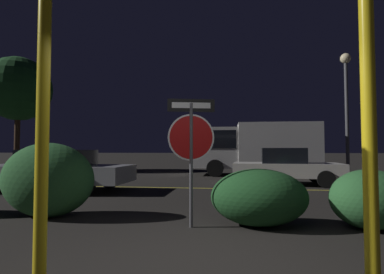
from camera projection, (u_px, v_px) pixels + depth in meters
The scene contains 13 objects.
ground_plane at pixel (199, 267), 3.33m from camera, with size 260.00×260.00×0.00m, color black.
road_center_stripe at pixel (221, 188), 10.14m from camera, with size 37.60×0.12×0.01m, color gold.
stop_sign at pixel (191, 137), 5.13m from camera, with size 0.80×0.22×2.19m.
yellow_pole_left at pixel (43, 118), 3.04m from camera, with size 0.13×0.13×3.27m, color yellow.
yellow_pole_right at pixel (369, 118), 3.12m from camera, with size 0.14×0.14×3.28m, color yellow.
hedge_bush_1 at pixel (48, 180), 5.86m from camera, with size 1.87×1.11×1.45m, color #2D6633.
hedge_bush_2 at pixel (259, 197), 5.17m from camera, with size 1.66×1.15×0.98m, color #1E4C23.
hedge_bush_3 at pixel (370, 199), 4.96m from camera, with size 1.27×1.08×0.99m, color #2D6633.
passing_car_1 at pixel (55, 170), 9.56m from camera, with size 4.96×2.00×1.31m.
passing_car_2 at pixel (285, 166), 11.41m from camera, with size 4.14×2.11×1.38m.
delivery_truck at pixel (250, 146), 15.55m from camera, with size 6.42×2.52×2.67m.
street_lamp at pixel (346, 91), 14.43m from camera, with size 0.49×0.49×6.00m.
tree_0 at pixel (18, 89), 18.64m from camera, with size 3.96×3.96×7.10m.
Camera 1 is at (0.37, -3.37, 1.31)m, focal length 28.00 mm.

